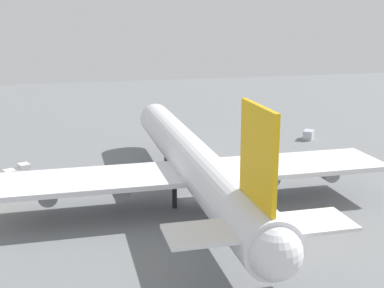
# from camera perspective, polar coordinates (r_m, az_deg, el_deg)

# --- Properties ---
(ground_plane) EXTENTS (274.20, 274.20, 0.00)m
(ground_plane) POSITION_cam_1_polar(r_m,az_deg,el_deg) (79.00, -0.00, -6.00)
(ground_plane) COLOR slate
(cargo_airplane) EXTENTS (68.55, 56.56, 18.97)m
(cargo_airplane) POSITION_cam_1_polar(r_m,az_deg,el_deg) (76.74, 0.07, -1.92)
(cargo_airplane) COLOR silver
(cargo_airplane) RESTS_ON ground_plane
(baggage_tug) EXTENTS (3.69, 4.75, 1.99)m
(baggage_tug) POSITION_cam_1_polar(r_m,az_deg,el_deg) (94.01, -18.59, -2.77)
(baggage_tug) COLOR silver
(baggage_tug) RESTS_ON ground_plane
(catering_truck) EXTENTS (3.33, 5.47, 2.50)m
(catering_truck) POSITION_cam_1_polar(r_m,az_deg,el_deg) (95.29, 16.05, -2.20)
(catering_truck) COLOR silver
(catering_truck) RESTS_ON ground_plane
(cargo_container_aft) EXTENTS (3.74, 3.49, 1.98)m
(cargo_container_aft) POSITION_cam_1_polar(r_m,az_deg,el_deg) (117.42, 12.71, 1.01)
(cargo_container_aft) COLOR #B7BCC6
(cargo_container_aft) RESTS_ON ground_plane
(safety_cone_nose) EXTENTS (0.54, 0.54, 0.77)m
(safety_cone_nose) POSITION_cam_1_polar(r_m,az_deg,el_deg) (107.82, -3.62, -0.18)
(safety_cone_nose) COLOR orange
(safety_cone_nose) RESTS_ON ground_plane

